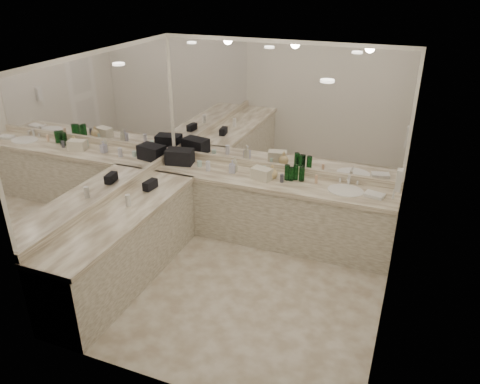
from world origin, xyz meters
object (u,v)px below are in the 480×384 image
at_px(soap_bottle_a, 235,164).
at_px(wall_phone, 399,180).
at_px(hand_towel, 374,195).
at_px(soap_bottle_c, 272,172).
at_px(cream_cosmetic_case, 262,174).
at_px(soap_bottle_b, 232,166).
at_px(black_toiletry_bag, 180,156).
at_px(sink, 345,191).

bearing_deg(soap_bottle_a, wall_phone, -15.10).
height_order(hand_towel, soap_bottle_c, soap_bottle_c).
distance_m(cream_cosmetic_case, soap_bottle_a, 0.44).
relative_size(cream_cosmetic_case, soap_bottle_c, 1.41).
bearing_deg(soap_bottle_b, black_toiletry_bag, 177.73).
height_order(cream_cosmetic_case, hand_towel, cream_cosmetic_case).
bearing_deg(soap_bottle_b, cream_cosmetic_case, -7.19).
bearing_deg(black_toiletry_bag, soap_bottle_a, 1.79).
distance_m(wall_phone, soap_bottle_a, 2.20).
bearing_deg(wall_phone, soap_bottle_b, 166.44).
bearing_deg(hand_towel, soap_bottle_c, 177.01).
distance_m(cream_cosmetic_case, hand_towel, 1.42).
relative_size(sink, soap_bottle_a, 2.05).
xyz_separation_m(cream_cosmetic_case, soap_bottle_b, (-0.43, 0.05, 0.02)).
xyz_separation_m(wall_phone, soap_bottle_a, (-2.10, 0.57, -0.34)).
distance_m(sink, hand_towel, 0.35).
distance_m(sink, soap_bottle_b, 1.51).
relative_size(wall_phone, soap_bottle_c, 1.31).
height_order(soap_bottle_a, soap_bottle_b, soap_bottle_a).
height_order(soap_bottle_b, soap_bottle_c, soap_bottle_c).
distance_m(soap_bottle_b, soap_bottle_c, 0.55).
bearing_deg(soap_bottle_b, soap_bottle_a, 78.30).
relative_size(hand_towel, soap_bottle_c, 1.24).
bearing_deg(soap_bottle_a, sink, -2.56).
bearing_deg(sink, soap_bottle_c, 177.92).
bearing_deg(sink, soap_bottle_b, 179.63).
relative_size(soap_bottle_a, soap_bottle_b, 1.19).
xyz_separation_m(wall_phone, soap_bottle_c, (-1.56, 0.53, -0.36)).
bearing_deg(soap_bottle_a, cream_cosmetic_case, -14.87).
bearing_deg(sink, cream_cosmetic_case, -177.60).
bearing_deg(soap_bottle_a, soap_bottle_c, -3.41).
height_order(black_toiletry_bag, hand_towel, black_toiletry_bag).
height_order(sink, soap_bottle_a, soap_bottle_a).
xyz_separation_m(cream_cosmetic_case, hand_towel, (1.42, 0.01, -0.06)).
xyz_separation_m(sink, soap_bottle_b, (-1.51, 0.01, 0.09)).
distance_m(wall_phone, cream_cosmetic_case, 1.78).
bearing_deg(wall_phone, black_toiletry_bag, 169.48).
xyz_separation_m(black_toiletry_bag, hand_towel, (2.66, -0.07, -0.09)).
xyz_separation_m(sink, soap_bottle_c, (-0.96, 0.03, 0.10)).
xyz_separation_m(black_toiletry_bag, soap_bottle_a, (0.82, 0.03, 0.00)).
bearing_deg(soap_bottle_c, hand_towel, -2.99).
bearing_deg(soap_bottle_a, black_toiletry_bag, -178.21).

